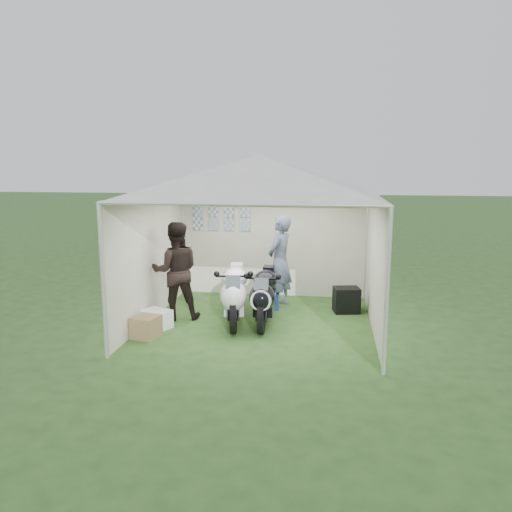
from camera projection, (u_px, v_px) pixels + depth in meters
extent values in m
plane|color=#2A491D|center=(259.00, 323.00, 9.06)|extent=(80.00, 80.00, 0.00)
cylinder|color=silver|center=(103.00, 283.00, 7.20)|extent=(0.06, 0.06, 2.30)
cylinder|color=silver|center=(387.00, 293.00, 6.61)|extent=(0.06, 0.06, 2.30)
cylinder|color=silver|center=(183.00, 241.00, 11.09)|extent=(0.06, 0.06, 2.30)
cylinder|color=silver|center=(367.00, 245.00, 10.50)|extent=(0.06, 0.06, 2.30)
cube|color=beige|center=(273.00, 243.00, 10.80)|extent=(4.00, 0.02, 2.30)
cube|color=beige|center=(152.00, 257.00, 9.14)|extent=(0.02, 4.00, 2.30)
cube|color=beige|center=(375.00, 264.00, 8.56)|extent=(0.02, 4.00, 2.30)
pyramid|color=silver|center=(260.00, 175.00, 8.58)|extent=(5.66, 5.66, 0.70)
cube|color=#99A5B7|center=(198.00, 210.00, 10.89)|extent=(0.22, 0.02, 0.28)
cube|color=#99A5B7|center=(213.00, 210.00, 10.84)|extent=(0.22, 0.02, 0.28)
cube|color=#99A5B7|center=(229.00, 210.00, 10.79)|extent=(0.22, 0.01, 0.28)
cube|color=#99A5B7|center=(245.00, 211.00, 10.74)|extent=(0.22, 0.01, 0.28)
cube|color=#99A5B7|center=(198.00, 224.00, 10.95)|extent=(0.22, 0.02, 0.28)
cube|color=#99A5B7|center=(214.00, 224.00, 10.89)|extent=(0.22, 0.01, 0.28)
cube|color=#99A5B7|center=(229.00, 224.00, 10.84)|extent=(0.22, 0.02, 0.28)
cube|color=#99A5B7|center=(245.00, 225.00, 10.79)|extent=(0.22, 0.01, 0.28)
cylinder|color=#D8590C|center=(282.00, 207.00, 10.59)|extent=(3.20, 0.02, 0.02)
cylinder|color=black|center=(233.00, 316.00, 8.43)|extent=(0.19, 0.62, 0.61)
cylinder|color=black|center=(237.00, 294.00, 9.83)|extent=(0.24, 0.63, 0.61)
cube|color=silver|center=(235.00, 301.00, 9.06)|extent=(0.49, 1.01, 0.31)
ellipsoid|color=silver|center=(234.00, 296.00, 8.47)|extent=(0.54, 0.67, 0.51)
ellipsoid|color=silver|center=(235.00, 278.00, 9.09)|extent=(0.54, 0.69, 0.36)
cube|color=black|center=(236.00, 276.00, 9.50)|extent=(0.35, 0.65, 0.14)
cube|color=silver|center=(237.00, 268.00, 9.82)|extent=(0.27, 0.34, 0.18)
cube|color=black|center=(236.00, 286.00, 9.43)|extent=(0.18, 0.57, 0.10)
cube|color=#3F474C|center=(233.00, 282.00, 8.30)|extent=(0.26, 0.18, 0.21)
cylinder|color=black|center=(261.00, 317.00, 8.41)|extent=(0.12, 0.59, 0.59)
cylinder|color=black|center=(268.00, 296.00, 9.76)|extent=(0.17, 0.60, 0.59)
cube|color=black|center=(265.00, 302.00, 9.03)|extent=(0.37, 0.95, 0.30)
ellipsoid|color=black|center=(262.00, 297.00, 8.45)|extent=(0.46, 0.61, 0.49)
ellipsoid|color=black|center=(266.00, 280.00, 9.05)|extent=(0.46, 0.62, 0.35)
cube|color=black|center=(267.00, 278.00, 9.45)|extent=(0.28, 0.60, 0.14)
cube|color=black|center=(269.00, 271.00, 9.75)|extent=(0.23, 0.30, 0.18)
cube|color=maroon|center=(267.00, 288.00, 9.38)|extent=(0.12, 0.54, 0.10)
cube|color=#3F474C|center=(261.00, 284.00, 8.29)|extent=(0.24, 0.15, 0.21)
cylinder|color=white|center=(261.00, 301.00, 8.24)|extent=(0.35, 0.03, 0.35)
cube|color=blue|center=(269.00, 302.00, 9.88)|extent=(0.40, 0.26, 0.29)
imported|color=black|center=(176.00, 271.00, 9.16)|extent=(1.05, 0.93, 1.81)
imported|color=slate|center=(280.00, 261.00, 9.98)|extent=(0.67, 0.79, 1.85)
cube|color=black|center=(346.00, 300.00, 9.68)|extent=(0.55, 0.47, 0.48)
cube|color=silver|center=(156.00, 319.00, 8.74)|extent=(0.59, 0.54, 0.32)
cube|color=olive|center=(146.00, 327.00, 8.26)|extent=(0.48, 0.48, 0.36)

